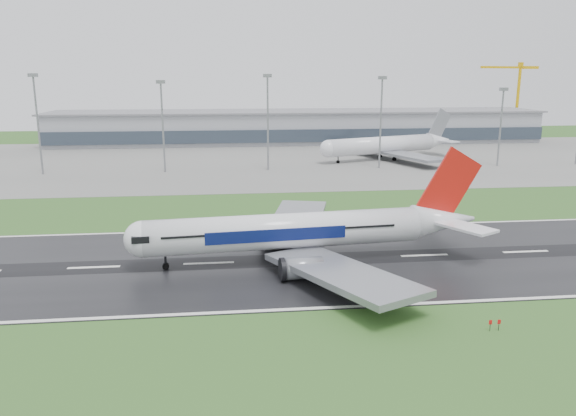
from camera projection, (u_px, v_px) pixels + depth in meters
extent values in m
plane|color=#29521E|center=(424.00, 256.00, 104.12)|extent=(520.00, 520.00, 0.00)
cube|color=black|center=(424.00, 255.00, 104.11)|extent=(400.00, 45.00, 0.10)
cube|color=slate|center=(317.00, 159.00, 224.95)|extent=(400.00, 130.00, 0.08)
cube|color=gray|center=(298.00, 127.00, 281.23)|extent=(240.00, 36.00, 15.00)
cylinder|color=gray|center=(38.00, 127.00, 186.31)|extent=(0.64, 0.64, 32.39)
cylinder|color=gray|center=(163.00, 129.00, 191.02)|extent=(0.64, 0.64, 30.18)
cylinder|color=gray|center=(268.00, 125.00, 194.72)|extent=(0.64, 0.64, 32.22)
cylinder|color=gray|center=(381.00, 125.00, 199.20)|extent=(0.64, 0.64, 31.52)
cylinder|color=gray|center=(500.00, 129.00, 204.59)|extent=(0.64, 0.64, 27.44)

